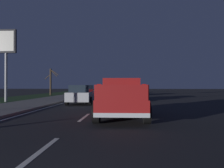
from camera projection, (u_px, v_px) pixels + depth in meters
The scene contains 11 objects.
ground at pixel (111, 97), 27.76m from camera, with size 144.00×144.00×0.00m, color black.
sidewalk_shoulder at pixel (68, 96), 28.11m from camera, with size 108.00×4.00×0.12m, color slate.
grass_verge at pixel (32, 97), 28.42m from camera, with size 108.00×6.00×0.01m, color #1E3819.
lane_markings at pixel (94, 96), 29.83m from camera, with size 108.00×3.54×0.01m.
pickup_truck at pixel (121, 97), 10.39m from camera, with size 5.45×2.34×1.87m.
sedan_black at pixel (124, 93), 21.66m from camera, with size 4.42×2.06×1.54m.
sedan_silver at pixel (82, 94), 17.43m from camera, with size 4.42×2.05×1.54m.
sedan_red at pixel (123, 90), 32.35m from camera, with size 4.43×2.08×1.54m.
sedan_white at pixel (105, 89), 39.59m from camera, with size 4.41×2.04×1.54m.
gas_price_sign at pixel (6, 47), 19.46m from camera, with size 0.27×1.90×6.73m.
bare_tree_far at pixel (51, 81), 33.20m from camera, with size 0.64×2.43×4.20m.
Camera 1 is at (-0.71, -1.92, 1.49)m, focal length 33.60 mm.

